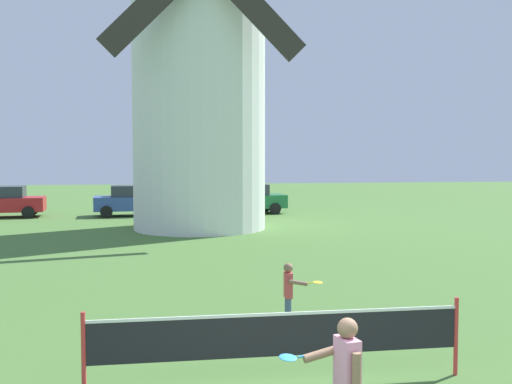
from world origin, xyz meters
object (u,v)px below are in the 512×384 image
(player_near, at_px, (345,377))
(parked_car_green, at_px, (243,198))
(player_far, at_px, (290,290))
(windmill, at_px, (199,53))
(tennis_net, at_px, (279,335))
(parked_car_blue, at_px, (133,200))

(player_near, height_order, parked_car_green, parked_car_green)
(parked_car_green, bearing_deg, player_far, -95.22)
(player_near, relative_size, player_far, 1.24)
(windmill, bearing_deg, tennis_net, -89.91)
(tennis_net, bearing_deg, windmill, 90.09)
(player_far, relative_size, parked_car_green, 0.25)
(player_far, xyz_separation_m, parked_car_green, (1.90, 20.83, 0.16))
(parked_car_blue, bearing_deg, player_near, -82.27)
(parked_car_blue, bearing_deg, tennis_net, -82.44)
(tennis_net, relative_size, player_far, 4.48)
(tennis_net, distance_m, parked_car_green, 23.72)
(windmill, xyz_separation_m, parked_car_blue, (-3.07, 5.92, -6.56))
(parked_car_green, bearing_deg, player_near, -95.17)
(player_far, height_order, parked_car_green, parked_car_green)
(parked_car_blue, height_order, parked_car_green, same)
(parked_car_blue, bearing_deg, windmill, -62.55)
(windmill, height_order, tennis_net, windmill)
(windmill, height_order, player_near, windmill)
(player_near, bearing_deg, player_far, 85.04)
(tennis_net, xyz_separation_m, parked_car_blue, (-3.10, 23.37, 0.12))
(windmill, bearing_deg, parked_car_blue, 117.45)
(player_near, bearing_deg, windmill, 91.05)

